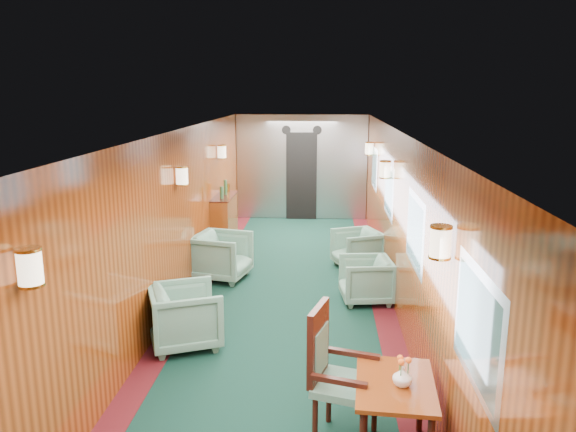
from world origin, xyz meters
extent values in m
plane|color=black|center=(0.00, 0.00, 0.00)|extent=(12.00, 12.00, 0.00)
cube|color=white|center=(0.00, 0.00, 2.35)|extent=(3.00, 12.00, 0.10)
cube|color=white|center=(0.00, 0.00, 2.36)|extent=(1.20, 12.00, 0.06)
cube|color=maroon|center=(0.00, 6.00, 1.20)|extent=(3.00, 0.10, 2.40)
cube|color=maroon|center=(-1.50, 0.00, 1.20)|extent=(0.10, 12.00, 2.40)
cube|color=maroon|center=(1.50, 0.00, 1.20)|extent=(0.10, 12.00, 2.40)
cube|color=#400C11|center=(-1.35, 0.00, 0.00)|extent=(0.30, 12.00, 0.01)
cube|color=#400C11|center=(1.35, 0.00, 0.00)|extent=(0.30, 12.00, 0.01)
cube|color=#A7A9AE|center=(0.00, 5.92, 1.20)|extent=(2.98, 0.12, 2.38)
cube|color=black|center=(0.00, 5.84, 1.00)|extent=(0.70, 0.06, 2.00)
cylinder|color=black|center=(-0.35, 5.85, 2.05)|extent=(0.20, 0.04, 0.20)
cylinder|color=black|center=(0.35, 5.85, 2.05)|extent=(0.20, 0.04, 0.20)
cube|color=silver|center=(1.49, -3.50, 1.45)|extent=(0.02, 1.10, 0.80)
cube|color=#46666A|center=(1.48, -3.50, 1.45)|extent=(0.01, 0.96, 0.66)
cube|color=silver|center=(1.49, -1.00, 1.45)|extent=(0.02, 1.10, 0.80)
cube|color=#46666A|center=(1.48, -1.00, 1.45)|extent=(0.01, 0.96, 0.66)
cube|color=silver|center=(1.49, 1.50, 1.45)|extent=(0.02, 1.10, 0.80)
cube|color=#46666A|center=(1.48, 1.50, 1.45)|extent=(0.01, 0.96, 0.66)
cube|color=silver|center=(1.49, 4.00, 1.45)|extent=(0.02, 1.10, 0.80)
cube|color=#46666A|center=(1.48, 4.00, 1.45)|extent=(0.01, 0.96, 0.66)
cylinder|color=beige|center=(-1.40, -3.50, 1.80)|extent=(0.16, 0.16, 0.24)
cylinder|color=#AB8830|center=(-1.40, -3.50, 1.68)|extent=(0.17, 0.17, 0.02)
cylinder|color=beige|center=(1.40, -2.70, 1.80)|extent=(0.16, 0.16, 0.24)
cylinder|color=#AB8830|center=(1.40, -2.70, 1.68)|extent=(0.17, 0.17, 0.02)
cylinder|color=beige|center=(-1.40, 0.50, 1.80)|extent=(0.16, 0.16, 0.24)
cylinder|color=#AB8830|center=(-1.40, 0.50, 1.68)|extent=(0.17, 0.17, 0.02)
cylinder|color=beige|center=(1.40, 1.30, 1.80)|extent=(0.16, 0.16, 0.24)
cylinder|color=#AB8830|center=(1.40, 1.30, 1.68)|extent=(0.17, 0.17, 0.02)
cylinder|color=beige|center=(-1.40, 3.50, 1.80)|extent=(0.16, 0.16, 0.24)
cylinder|color=#AB8830|center=(-1.40, 3.50, 1.68)|extent=(0.17, 0.17, 0.02)
cylinder|color=beige|center=(1.40, 4.30, 1.80)|extent=(0.16, 0.16, 0.24)
cylinder|color=#AB8830|center=(1.40, 4.30, 1.68)|extent=(0.17, 0.17, 0.02)
cube|color=maroon|center=(1.10, -2.78, 0.64)|extent=(0.68, 0.93, 0.04)
cylinder|color=#33110B|center=(0.88, -2.38, 0.31)|extent=(0.05, 0.05, 0.63)
cylinder|color=#33110B|center=(1.37, -2.42, 0.31)|extent=(0.05, 0.05, 0.63)
cube|color=#225146|center=(0.72, -2.58, 0.50)|extent=(0.62, 0.62, 0.07)
cube|color=#33110B|center=(0.48, -2.50, 0.85)|extent=(0.18, 0.46, 0.66)
cube|color=#225146|center=(0.51, -2.51, 0.79)|extent=(0.12, 0.34, 0.39)
cube|color=#33110B|center=(0.65, -2.82, 0.68)|extent=(0.46, 0.18, 0.04)
cube|color=#33110B|center=(0.79, -2.33, 0.68)|extent=(0.46, 0.18, 0.04)
cylinder|color=#33110B|center=(0.46, -2.72, 0.24)|extent=(0.05, 0.05, 0.47)
cylinder|color=#33110B|center=(0.58, -2.32, 0.24)|extent=(0.05, 0.05, 0.47)
cylinder|color=#33110B|center=(0.98, -2.44, 0.24)|extent=(0.05, 0.05, 0.47)
cube|color=maroon|center=(-1.34, 3.23, 0.50)|extent=(0.34, 1.12, 1.01)
cube|color=#33110B|center=(-1.33, 3.23, 1.01)|extent=(0.36, 1.14, 0.02)
cylinder|color=#274E2E|center=(-1.32, 2.95, 1.13)|extent=(0.07, 0.07, 0.22)
cylinder|color=#274E2E|center=(-1.32, 3.34, 1.16)|extent=(0.06, 0.06, 0.28)
cylinder|color=#AB8830|center=(-1.32, 3.57, 1.11)|extent=(0.08, 0.08, 0.18)
imported|color=silver|center=(1.14, -2.83, 0.74)|extent=(0.20, 0.20, 0.16)
imported|color=#225146|center=(-1.08, -0.86, 0.36)|extent=(1.03, 1.01, 0.72)
imported|color=#225146|center=(-1.08, 1.53, 0.37)|extent=(0.97, 0.96, 0.74)
imported|color=#225146|center=(1.12, 0.68, 0.32)|extent=(0.77, 0.76, 0.64)
imported|color=#225146|center=(1.08, 2.22, 0.33)|extent=(0.93, 0.91, 0.65)
camera|label=1|loc=(0.51, -6.88, 2.93)|focal=35.00mm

